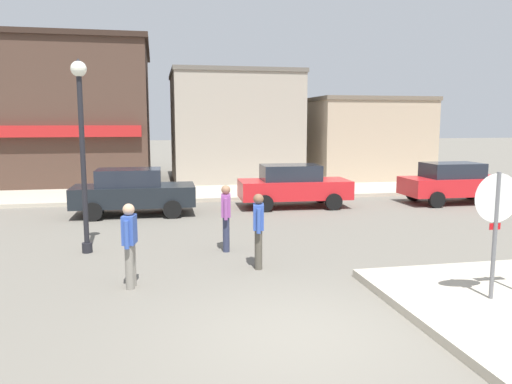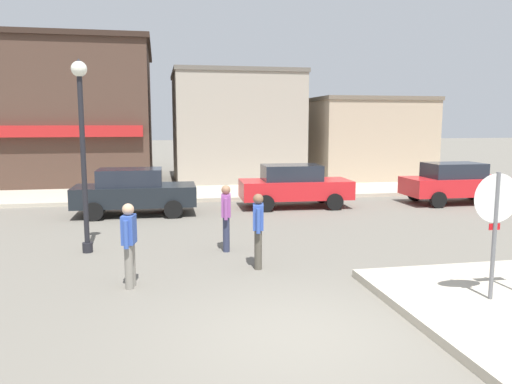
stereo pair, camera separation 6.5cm
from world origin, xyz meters
TOP-DOWN VIEW (x-y plane):
  - ground_plane at (0.00, 0.00)m, footprint 160.00×160.00m
  - kerb_far at (0.00, 14.50)m, footprint 80.00×4.00m
  - stop_sign at (3.45, 0.47)m, footprint 0.82×0.07m
  - lamp_post at (-3.72, 5.52)m, footprint 0.36×0.36m
  - parked_car_nearest at (-2.83, 10.30)m, footprint 4.03×1.93m
  - parked_car_second at (2.86, 10.77)m, footprint 4.07×2.01m
  - parked_car_third at (9.16, 10.41)m, footprint 4.02×1.91m
  - pedestrian_crossing_near at (-0.43, 5.02)m, footprint 0.27×0.56m
  - pedestrian_crossing_far at (0.05, 3.46)m, footprint 0.28×0.56m
  - pedestrian_kerb_side at (-2.57, 2.69)m, footprint 0.28×0.56m
  - building_corner_shop at (-7.49, 21.24)m, footprint 10.51×10.00m
  - building_storefront_left_near at (1.98, 19.51)m, footprint 6.38×6.22m
  - building_storefront_left_mid at (8.97, 19.42)m, footprint 6.02×6.77m

SIDE VIEW (x-z plane):
  - ground_plane at x=0.00m, z-range 0.00..0.00m
  - kerb_far at x=0.00m, z-range 0.00..0.15m
  - parked_car_nearest at x=-2.83m, z-range 0.03..1.59m
  - parked_car_second at x=2.86m, z-range 0.03..1.59m
  - parked_car_third at x=9.16m, z-range 0.03..1.59m
  - pedestrian_crossing_near at x=-0.43m, z-range 0.06..1.67m
  - pedestrian_crossing_far at x=0.05m, z-range 0.06..1.67m
  - pedestrian_kerb_side at x=-2.57m, z-range 0.06..1.67m
  - stop_sign at x=3.45m, z-range 0.37..2.67m
  - building_storefront_left_mid at x=8.97m, z-range 0.00..4.36m
  - building_storefront_left_near at x=1.98m, z-range 0.00..5.65m
  - lamp_post at x=-3.72m, z-range 0.69..5.23m
  - building_corner_shop at x=-7.49m, z-range 0.00..7.04m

